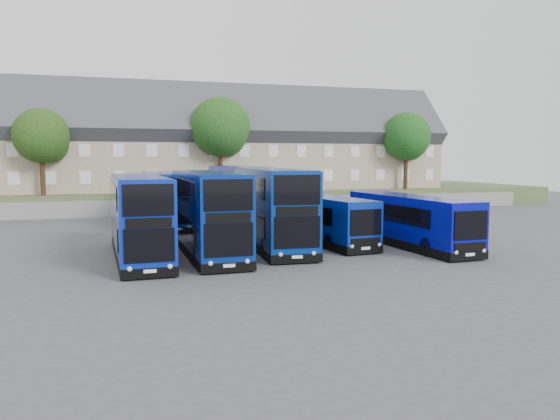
{
  "coord_description": "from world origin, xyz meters",
  "views": [
    {
      "loc": [
        -7.88,
        -27.18,
        5.22
      ],
      "look_at": [
        1.44,
        3.62,
        2.2
      ],
      "focal_mm": 35.0,
      "sensor_mm": 36.0,
      "label": 1
    }
  ],
  "objects_px": {
    "tree_mid": "(222,129)",
    "tree_east": "(407,139)",
    "dd_front_left": "(139,219)",
    "dd_front_mid": "(207,214)",
    "tree_far": "(421,138)",
    "coach_east_a": "(321,219)",
    "tree_west": "(43,138)"
  },
  "relations": [
    {
      "from": "tree_mid",
      "to": "tree_east",
      "type": "bearing_deg",
      "value": -1.43
    },
    {
      "from": "dd_front_left",
      "to": "tree_mid",
      "type": "bearing_deg",
      "value": 67.32
    },
    {
      "from": "dd_front_mid",
      "to": "tree_east",
      "type": "xyz_separation_m",
      "value": [
        25.24,
        22.72,
        5.19
      ]
    },
    {
      "from": "tree_mid",
      "to": "tree_far",
      "type": "relative_size",
      "value": 1.06
    },
    {
      "from": "dd_front_left",
      "to": "dd_front_mid",
      "type": "height_order",
      "value": "dd_front_mid"
    },
    {
      "from": "dd_front_mid",
      "to": "coach_east_a",
      "type": "xyz_separation_m",
      "value": [
        7.57,
        2.3,
        -0.77
      ]
    },
    {
      "from": "dd_front_left",
      "to": "coach_east_a",
      "type": "height_order",
      "value": "dd_front_left"
    },
    {
      "from": "dd_front_mid",
      "to": "tree_east",
      "type": "bearing_deg",
      "value": 41.43
    },
    {
      "from": "tree_far",
      "to": "dd_front_left",
      "type": "bearing_deg",
      "value": -139.18
    },
    {
      "from": "tree_west",
      "to": "dd_front_mid",
      "type": "bearing_deg",
      "value": -64.66
    },
    {
      "from": "dd_front_left",
      "to": "tree_west",
      "type": "bearing_deg",
      "value": 105.02
    },
    {
      "from": "dd_front_left",
      "to": "tree_far",
      "type": "distance_m",
      "value": 46.44
    },
    {
      "from": "dd_front_left",
      "to": "tree_mid",
      "type": "distance_m",
      "value": 25.94
    },
    {
      "from": "tree_east",
      "to": "tree_mid",
      "type": "bearing_deg",
      "value": 178.57
    },
    {
      "from": "dd_front_left",
      "to": "coach_east_a",
      "type": "bearing_deg",
      "value": 11.55
    },
    {
      "from": "tree_mid",
      "to": "tree_far",
      "type": "height_order",
      "value": "tree_mid"
    },
    {
      "from": "tree_far",
      "to": "tree_east",
      "type": "bearing_deg",
      "value": -130.6
    },
    {
      "from": "tree_mid",
      "to": "tree_far",
      "type": "distance_m",
      "value": 26.8
    },
    {
      "from": "tree_far",
      "to": "tree_west",
      "type": "bearing_deg",
      "value": -170.54
    },
    {
      "from": "dd_front_left",
      "to": "tree_mid",
      "type": "xyz_separation_m",
      "value": [
        8.89,
        23.64,
        5.95
      ]
    },
    {
      "from": "tree_far",
      "to": "tree_mid",
      "type": "bearing_deg",
      "value": -165.96
    },
    {
      "from": "tree_west",
      "to": "tree_east",
      "type": "bearing_deg",
      "value": 0.0
    },
    {
      "from": "coach_east_a",
      "to": "tree_far",
      "type": "relative_size",
      "value": 1.25
    },
    {
      "from": "tree_west",
      "to": "tree_east",
      "type": "relative_size",
      "value": 0.94
    },
    {
      "from": "coach_east_a",
      "to": "tree_west",
      "type": "height_order",
      "value": "tree_west"
    },
    {
      "from": "dd_front_mid",
      "to": "tree_west",
      "type": "height_order",
      "value": "tree_west"
    },
    {
      "from": "tree_far",
      "to": "dd_front_mid",
      "type": "bearing_deg",
      "value": -136.43
    },
    {
      "from": "dd_front_left",
      "to": "tree_far",
      "type": "height_order",
      "value": "tree_far"
    },
    {
      "from": "tree_mid",
      "to": "tree_east",
      "type": "relative_size",
      "value": 1.12
    },
    {
      "from": "tree_east",
      "to": "tree_west",
      "type": "bearing_deg",
      "value": -180.0
    },
    {
      "from": "coach_east_a",
      "to": "tree_west",
      "type": "distance_m",
      "value": 28.01
    },
    {
      "from": "dd_front_left",
      "to": "dd_front_mid",
      "type": "xyz_separation_m",
      "value": [
        3.65,
        0.42,
        0.08
      ]
    }
  ]
}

